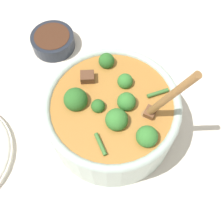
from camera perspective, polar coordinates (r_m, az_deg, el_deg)
ground_plane at (r=0.60m, az=-0.00°, el=-3.08°), size 4.00×4.00×0.00m
stew_bowl at (r=0.55m, az=0.02°, el=-0.40°), size 0.26×0.26×0.25m
condiment_bowl at (r=0.72m, az=-11.91°, el=14.02°), size 0.10×0.10×0.04m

